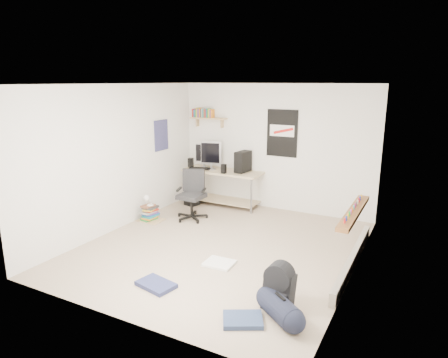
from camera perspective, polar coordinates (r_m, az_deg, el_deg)
The scene contains 26 objects.
floor at distance 6.38m, azimuth -0.41°, elevation -9.69°, with size 4.00×4.50×0.01m, color gray.
ceiling at distance 5.85m, azimuth -0.45°, elevation 13.46°, with size 4.00×4.50×0.01m, color white.
back_wall at distance 8.01m, azimuth 7.26°, elevation 4.45°, with size 4.00×0.01×2.50m, color silver.
left_wall at distance 7.14m, azimuth -14.76°, elevation 2.96°, with size 0.01×4.50×2.50m, color silver.
right_wall at distance 5.37m, azimuth 18.78°, elevation -0.87°, with size 0.01×4.50×2.50m, color silver.
desk at distance 8.38m, azimuth -0.02°, elevation -1.22°, with size 1.65×0.72×0.75m, color tan.
monitor_left at distance 8.47m, azimuth -2.84°, elevation 3.04°, with size 0.37×0.09×0.40m, color #A5A5AA.
monitor_right at distance 8.29m, azimuth -1.83°, elevation 3.03°, with size 0.43×0.11×0.47m, color #9A999E.
pc_tower at distance 8.05m, azimuth 2.72°, elevation 2.51°, with size 0.19×0.40×0.41m, color black.
keyboard at distance 8.35m, azimuth -3.44°, elevation 1.53°, with size 0.45×0.16×0.02m, color black.
speaker_left at distance 8.51m, azimuth -4.77°, elevation 2.35°, with size 0.10×0.10×0.20m, color black.
speaker_right at distance 7.94m, azimuth -0.04°, elevation 1.48°, with size 0.09×0.09×0.18m, color black.
office_chair at distance 7.48m, azimuth -4.68°, elevation -2.14°, with size 0.61×0.61×0.93m, color #232326.
wall_shelf at distance 8.46m, azimuth -2.24°, elevation 8.67°, with size 0.80×0.22×0.24m, color tan.
poster_back_wall at distance 7.90m, azimuth 8.28°, elevation 6.48°, with size 0.62×0.03×0.92m, color black.
poster_left_wall at distance 8.00m, azimuth -8.96°, elevation 6.19°, with size 0.02×0.42×0.60m, color navy.
window at distance 5.62m, azimuth 18.90°, elevation 1.86°, with size 0.10×1.50×1.26m, color brown.
baseboard_heater at distance 6.03m, azimuth 17.92°, elevation -10.87°, with size 0.08×2.50×0.18m, color #B7B2A8.
backpack at distance 4.79m, azimuth 7.84°, elevation -15.58°, with size 0.33×0.27×0.44m, color black.
duffel_bag at distance 4.61m, azimuth 7.96°, elevation -17.78°, with size 0.27×0.27×0.53m, color black.
tshirt at distance 5.80m, azimuth -0.67°, elevation -11.94°, with size 0.41×0.35×0.04m, color silver.
jeans_a at distance 5.31m, azimuth -9.69°, elevation -14.64°, with size 0.49×0.31×0.05m, color navy.
jeans_b at distance 4.59m, azimuth 2.70°, elevation -19.45°, with size 0.43×0.32×0.05m, color navy.
book_stack at distance 7.60m, azimuth -10.47°, elevation -4.76°, with size 0.48×0.40×0.33m, color brown.
desk_lamp at distance 7.50m, azimuth -10.52°, elevation -3.16°, with size 0.12×0.20×0.20m, color white.
subwoofer at distance 8.42m, azimuth -4.58°, elevation -2.78°, with size 0.25×0.25×0.28m, color black.
Camera 1 is at (2.77, -5.15, 2.55)m, focal length 32.00 mm.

